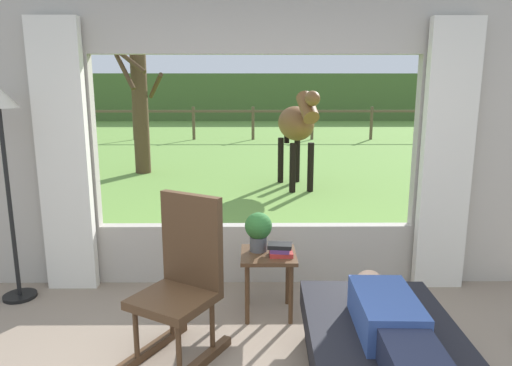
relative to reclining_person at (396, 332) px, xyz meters
name	(u,v)px	position (x,y,z in m)	size (l,w,h in m)	color
back_wall_with_window	(256,151)	(-0.75, 1.89, 0.73)	(5.20, 0.12, 2.55)	#ADA599
curtain_panel_left	(64,159)	(-2.44, 1.75, 0.68)	(0.44, 0.10, 2.40)	silver
curtain_panel_right	(446,159)	(0.94, 1.75, 0.68)	(0.44, 0.10, 2.40)	silver
outdoor_pasture_lawn	(253,142)	(-0.75, 12.79, -0.51)	(36.00, 21.68, 0.02)	olive
distant_hill_ridge	(253,97)	(-0.75, 22.63, 0.68)	(36.00, 2.00, 2.40)	#4A6731
reclining_person	(396,332)	(0.00, 0.00, 0.00)	(0.36, 1.43, 0.22)	#334C8C
rocking_chair	(183,279)	(-1.25, 0.66, 0.02)	(0.74, 0.82, 1.12)	#4C331E
side_table	(268,264)	(-0.65, 1.22, -0.10)	(0.44, 0.44, 0.52)	#4C331E
potted_plant	(258,229)	(-0.73, 1.28, 0.18)	(0.22, 0.22, 0.32)	#4C5156
book_stack	(280,250)	(-0.56, 1.16, 0.05)	(0.20, 0.15, 0.10)	#B22D28
floor_lamp_left	(1,129)	(-2.84, 1.52, 0.96)	(0.32, 0.32, 1.84)	black
horse	(297,125)	(0.01, 5.89, 0.63)	(0.78, 1.82, 1.73)	brown
pasture_tree	(140,111)	(-3.09, 7.37, 0.79)	(1.09, 1.12, 2.63)	#4C3823
pasture_fence_line	(253,118)	(-0.75, 13.42, 0.22)	(16.10, 0.10, 1.10)	brown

